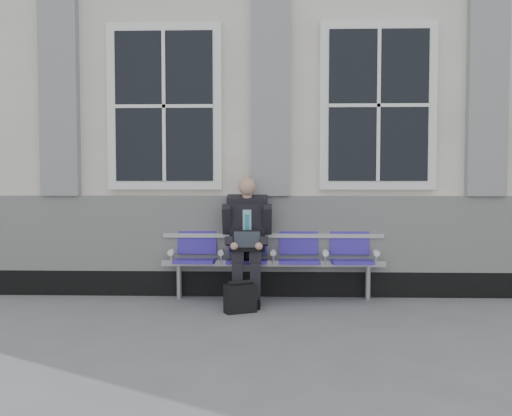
{
  "coord_description": "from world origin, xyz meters",
  "views": [
    {
      "loc": [
        -0.85,
        -5.28,
        1.41
      ],
      "look_at": [
        -1.05,
        0.9,
        1.08
      ],
      "focal_mm": 40.0,
      "sensor_mm": 36.0,
      "label": 1
    }
  ],
  "objects": [
    {
      "name": "ground",
      "position": [
        0.0,
        0.0,
        0.0
      ],
      "size": [
        70.0,
        70.0,
        0.0
      ],
      "primitive_type": "plane",
      "color": "slate",
      "rests_on": "ground"
    },
    {
      "name": "station_building",
      "position": [
        -0.02,
        3.47,
        2.22
      ],
      "size": [
        14.4,
        4.4,
        4.49
      ],
      "color": "silver",
      "rests_on": "ground"
    },
    {
      "name": "bench",
      "position": [
        -0.87,
        1.32,
        0.55
      ],
      "size": [
        2.6,
        0.47,
        0.91
      ],
      "color": "#9EA0A3",
      "rests_on": "ground"
    },
    {
      "name": "businessman",
      "position": [
        -1.17,
        1.19,
        0.77
      ],
      "size": [
        0.57,
        0.77,
        1.42
      ],
      "color": "black",
      "rests_on": "ground"
    },
    {
      "name": "briefcase",
      "position": [
        -1.21,
        0.62,
        0.16
      ],
      "size": [
        0.36,
        0.26,
        0.34
      ],
      "color": "black",
      "rests_on": "ground"
    }
  ]
}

